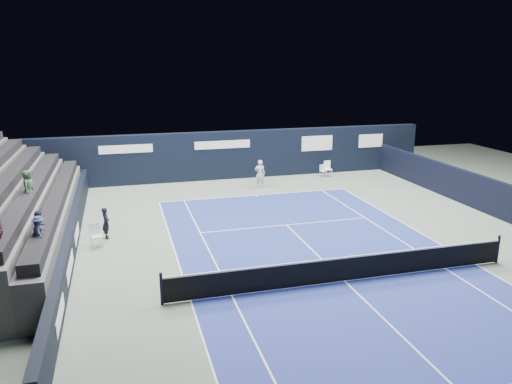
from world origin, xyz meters
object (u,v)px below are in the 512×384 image
(folding_chair_back_a, at_px, (323,170))
(folding_chair_back_b, at_px, (328,167))
(tennis_net, at_px, (345,268))
(tennis_player, at_px, (260,174))
(line_judge_chair, at_px, (96,233))

(folding_chair_back_a, bearing_deg, folding_chair_back_b, -11.23)
(folding_chair_back_b, distance_m, tennis_net, 16.39)
(folding_chair_back_b, relative_size, tennis_net, 0.08)
(tennis_player, bearing_deg, tennis_net, -93.21)
(line_judge_chair, bearing_deg, folding_chair_back_a, 13.86)
(folding_chair_back_a, distance_m, folding_chair_back_b, 0.40)
(tennis_net, xyz_separation_m, tennis_player, (0.76, 13.62, 0.35))
(folding_chair_back_a, relative_size, line_judge_chair, 0.81)
(folding_chair_back_a, relative_size, tennis_player, 0.48)
(folding_chair_back_a, height_order, tennis_net, tennis_net)
(folding_chair_back_b, bearing_deg, tennis_player, -162.62)
(folding_chair_back_a, distance_m, tennis_player, 5.08)
(tennis_player, bearing_deg, line_judge_chair, -140.49)
(folding_chair_back_a, bearing_deg, tennis_player, -178.51)
(folding_chair_back_b, bearing_deg, line_judge_chair, -147.53)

